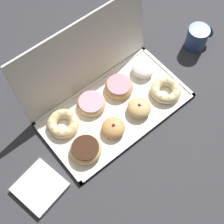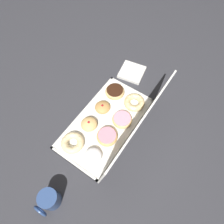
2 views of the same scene
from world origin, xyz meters
TOP-DOWN VIEW (x-y plane):
  - ground_plane at (0.00, 0.00)m, footprint 3.00×3.00m
  - donut_box at (0.00, 0.00)m, footprint 0.56×0.30m
  - box_lid_open at (0.00, 0.18)m, footprint 0.56×0.06m
  - chocolate_frosted_donut_0 at (-0.19, -0.07)m, footprint 0.11×0.11m
  - jelly_filled_donut_1 at (-0.06, -0.06)m, footprint 0.09×0.09m
  - jelly_filled_donut_2 at (0.06, -0.06)m, footprint 0.09×0.09m
  - cruller_donut_3 at (0.20, -0.07)m, footprint 0.12×0.12m
  - cruller_donut_4 at (-0.19, 0.07)m, footprint 0.12×0.12m
  - pink_frosted_donut_5 at (-0.06, 0.07)m, footprint 0.11×0.11m
  - pink_frosted_donut_6 at (0.07, 0.06)m, footprint 0.11×0.11m
  - powdered_filled_donut_7 at (0.19, 0.06)m, footprint 0.09×0.09m
  - coffee_mug at (0.47, 0.03)m, footprint 0.11×0.09m
  - napkin_stack at (-0.39, -0.07)m, footprint 0.17×0.17m

SIDE VIEW (x-z plane):
  - ground_plane at x=0.00m, z-range 0.00..0.00m
  - donut_box at x=0.00m, z-range 0.00..0.01m
  - napkin_stack at x=-0.39m, z-range 0.00..0.02m
  - pink_frosted_donut_5 at x=-0.06m, z-range 0.01..0.05m
  - cruller_donut_3 at x=0.20m, z-range 0.01..0.05m
  - cruller_donut_4 at x=-0.19m, z-range 0.01..0.05m
  - pink_frosted_donut_6 at x=0.07m, z-range 0.01..0.05m
  - chocolate_frosted_donut_0 at x=-0.19m, z-range 0.01..0.05m
  - jelly_filled_donut_1 at x=-0.06m, z-range 0.01..0.05m
  - powdered_filled_donut_7 at x=0.19m, z-range 0.01..0.05m
  - jelly_filled_donut_2 at x=0.06m, z-range 0.01..0.06m
  - coffee_mug at x=0.47m, z-range 0.00..0.10m
  - box_lid_open at x=0.00m, z-range 0.00..0.31m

